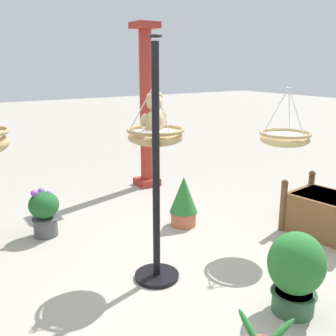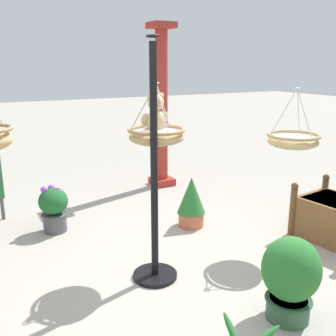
{
  "view_description": "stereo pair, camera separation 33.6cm",
  "coord_description": "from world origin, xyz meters",
  "px_view_note": "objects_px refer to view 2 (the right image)",
  "views": [
    {
      "loc": [
        -2.06,
        -3.0,
        2.07
      ],
      "look_at": [
        -0.03,
        0.1,
        1.08
      ],
      "focal_mm": 41.87,
      "sensor_mm": 36.0,
      "label": 1
    },
    {
      "loc": [
        -1.77,
        -3.18,
        2.07
      ],
      "look_at": [
        -0.03,
        0.1,
        1.08
      ],
      "focal_mm": 41.87,
      "sensor_mm": 36.0,
      "label": 2
    }
  ],
  "objects_px": {
    "teddy_bear": "(155,117)",
    "potted_plant_tall_leafy": "(291,276)",
    "display_pole_central": "(155,211)",
    "hanging_basket_right_low": "(293,140)",
    "potted_plant_bushy_green": "(54,208)",
    "greenhouse_pillar_right": "(162,110)",
    "hanging_basket_with_teddy": "(156,135)",
    "potted_plant_trailing_ivy": "(191,202)"
  },
  "relations": [
    {
      "from": "potted_plant_tall_leafy",
      "to": "greenhouse_pillar_right",
      "type": "bearing_deg",
      "value": 78.56
    },
    {
      "from": "hanging_basket_with_teddy",
      "to": "hanging_basket_right_low",
      "type": "bearing_deg",
      "value": -11.47
    },
    {
      "from": "display_pole_central",
      "to": "potted_plant_trailing_ivy",
      "type": "height_order",
      "value": "display_pole_central"
    },
    {
      "from": "display_pole_central",
      "to": "potted_plant_bushy_green",
      "type": "distance_m",
      "value": 1.76
    },
    {
      "from": "hanging_basket_right_low",
      "to": "potted_plant_tall_leafy",
      "type": "relative_size",
      "value": 0.91
    },
    {
      "from": "potted_plant_tall_leafy",
      "to": "potted_plant_bushy_green",
      "type": "distance_m",
      "value": 3.01
    },
    {
      "from": "potted_plant_trailing_ivy",
      "to": "greenhouse_pillar_right",
      "type": "bearing_deg",
      "value": 74.77
    },
    {
      "from": "display_pole_central",
      "to": "teddy_bear",
      "type": "height_order",
      "value": "display_pole_central"
    },
    {
      "from": "display_pole_central",
      "to": "greenhouse_pillar_right",
      "type": "height_order",
      "value": "greenhouse_pillar_right"
    },
    {
      "from": "potted_plant_bushy_green",
      "to": "potted_plant_trailing_ivy",
      "type": "bearing_deg",
      "value": -22.46
    },
    {
      "from": "potted_plant_tall_leafy",
      "to": "teddy_bear",
      "type": "bearing_deg",
      "value": 111.59
    },
    {
      "from": "teddy_bear",
      "to": "potted_plant_tall_leafy",
      "type": "bearing_deg",
      "value": -68.41
    },
    {
      "from": "display_pole_central",
      "to": "hanging_basket_right_low",
      "type": "height_order",
      "value": "display_pole_central"
    },
    {
      "from": "hanging_basket_with_teddy",
      "to": "potted_plant_trailing_ivy",
      "type": "relative_size",
      "value": 0.91
    },
    {
      "from": "display_pole_central",
      "to": "greenhouse_pillar_right",
      "type": "bearing_deg",
      "value": 61.67
    },
    {
      "from": "hanging_basket_with_teddy",
      "to": "potted_plant_tall_leafy",
      "type": "height_order",
      "value": "hanging_basket_with_teddy"
    },
    {
      "from": "potted_plant_bushy_green",
      "to": "display_pole_central",
      "type": "bearing_deg",
      "value": -68.24
    },
    {
      "from": "teddy_bear",
      "to": "potted_plant_bushy_green",
      "type": "height_order",
      "value": "teddy_bear"
    },
    {
      "from": "hanging_basket_with_teddy",
      "to": "hanging_basket_right_low",
      "type": "xyz_separation_m",
      "value": [
        1.53,
        -0.31,
        -0.13
      ]
    },
    {
      "from": "potted_plant_tall_leafy",
      "to": "hanging_basket_with_teddy",
      "type": "bearing_deg",
      "value": 111.9
    },
    {
      "from": "teddy_bear",
      "to": "hanging_basket_right_low",
      "type": "bearing_deg",
      "value": -12.24
    },
    {
      "from": "hanging_basket_with_teddy",
      "to": "teddy_bear",
      "type": "xyz_separation_m",
      "value": [
        0.0,
        0.02,
        0.18
      ]
    },
    {
      "from": "potted_plant_tall_leafy",
      "to": "hanging_basket_right_low",
      "type": "bearing_deg",
      "value": 46.87
    },
    {
      "from": "hanging_basket_right_low",
      "to": "potted_plant_trailing_ivy",
      "type": "xyz_separation_m",
      "value": [
        -0.7,
        0.99,
        -0.92
      ]
    },
    {
      "from": "hanging_basket_with_teddy",
      "to": "hanging_basket_right_low",
      "type": "height_order",
      "value": "hanging_basket_with_teddy"
    },
    {
      "from": "greenhouse_pillar_right",
      "to": "potted_plant_bushy_green",
      "type": "distance_m",
      "value": 2.59
    },
    {
      "from": "teddy_bear",
      "to": "greenhouse_pillar_right",
      "type": "xyz_separation_m",
      "value": [
        1.32,
        2.46,
        -0.26
      ]
    },
    {
      "from": "potted_plant_bushy_green",
      "to": "potted_plant_trailing_ivy",
      "type": "relative_size",
      "value": 0.91
    },
    {
      "from": "potted_plant_tall_leafy",
      "to": "potted_plant_trailing_ivy",
      "type": "xyz_separation_m",
      "value": [
        0.29,
        2.03,
        -0.05
      ]
    },
    {
      "from": "display_pole_central",
      "to": "teddy_bear",
      "type": "relative_size",
      "value": 5.59
    },
    {
      "from": "display_pole_central",
      "to": "potted_plant_tall_leafy",
      "type": "height_order",
      "value": "display_pole_central"
    },
    {
      "from": "potted_plant_tall_leafy",
      "to": "potted_plant_bushy_green",
      "type": "xyz_separation_m",
      "value": [
        -1.33,
        2.7,
        -0.07
      ]
    },
    {
      "from": "hanging_basket_right_low",
      "to": "potted_plant_bushy_green",
      "type": "relative_size",
      "value": 1.09
    },
    {
      "from": "hanging_basket_right_low",
      "to": "hanging_basket_with_teddy",
      "type": "bearing_deg",
      "value": 168.53
    },
    {
      "from": "display_pole_central",
      "to": "hanging_basket_right_low",
      "type": "distance_m",
      "value": 1.77
    },
    {
      "from": "display_pole_central",
      "to": "potted_plant_bushy_green",
      "type": "bearing_deg",
      "value": 111.76
    },
    {
      "from": "teddy_bear",
      "to": "potted_plant_bushy_green",
      "type": "distance_m",
      "value": 1.98
    },
    {
      "from": "teddy_bear",
      "to": "greenhouse_pillar_right",
      "type": "height_order",
      "value": "greenhouse_pillar_right"
    },
    {
      "from": "potted_plant_bushy_green",
      "to": "greenhouse_pillar_right",
      "type": "bearing_deg",
      "value": 28.26
    },
    {
      "from": "greenhouse_pillar_right",
      "to": "hanging_basket_with_teddy",
      "type": "bearing_deg",
      "value": -118.06
    },
    {
      "from": "greenhouse_pillar_right",
      "to": "teddy_bear",
      "type": "bearing_deg",
      "value": -118.26
    },
    {
      "from": "teddy_bear",
      "to": "hanging_basket_right_low",
      "type": "height_order",
      "value": "hanging_basket_right_low"
    }
  ]
}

